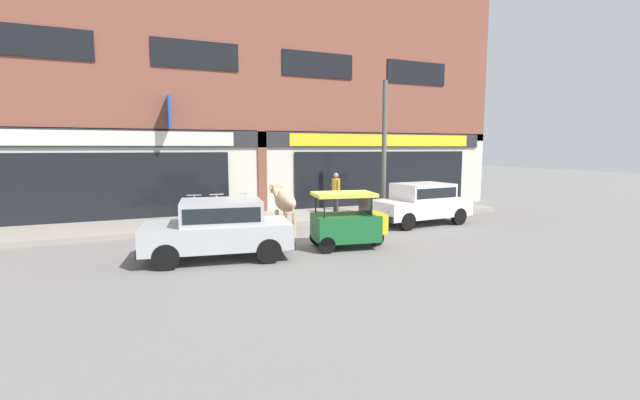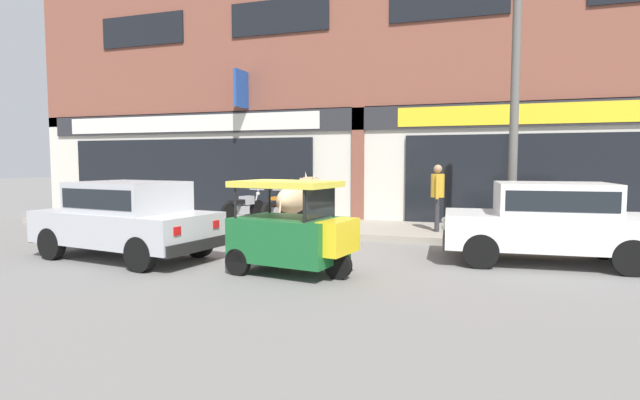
{
  "view_description": "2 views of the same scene",
  "coord_description": "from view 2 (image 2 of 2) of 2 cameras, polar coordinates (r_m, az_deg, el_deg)",
  "views": [
    {
      "loc": [
        -4.63,
        -11.61,
        2.72
      ],
      "look_at": [
        0.76,
        1.0,
        1.04
      ],
      "focal_mm": 24.0,
      "sensor_mm": 36.0,
      "label": 1
    },
    {
      "loc": [
        3.6,
        -8.85,
        1.84
      ],
      "look_at": [
        0.25,
        1.0,
        1.03
      ],
      "focal_mm": 28.0,
      "sensor_mm": 36.0,
      "label": 2
    }
  ],
  "objects": [
    {
      "name": "ground_plane",
      "position": [
        9.73,
        -3.3,
        -6.46
      ],
      "size": [
        90.0,
        90.0,
        0.0
      ],
      "primitive_type": "plane",
      "color": "slate"
    },
    {
      "name": "sidewalk",
      "position": [
        13.16,
        2.74,
        -3.24
      ],
      "size": [
        19.0,
        2.96,
        0.16
      ],
      "primitive_type": "cube",
      "color": "gray",
      "rests_on": "ground"
    },
    {
      "name": "shop_building",
      "position": [
        15.03,
        4.71,
        16.24
      ],
      "size": [
        23.0,
        1.4,
        10.21
      ],
      "color": "brown",
      "rests_on": "ground"
    },
    {
      "name": "cow",
      "position": [
        10.84,
        -2.88,
        0.03
      ],
      "size": [
        0.52,
        2.15,
        1.61
      ],
      "color": "tan",
      "rests_on": "ground"
    },
    {
      "name": "car_0",
      "position": [
        9.81,
        24.66,
        -1.96
      ],
      "size": [
        3.7,
        1.86,
        1.46
      ],
      "color": "black",
      "rests_on": "ground"
    },
    {
      "name": "car_1",
      "position": [
        10.07,
        -21.22,
        -1.7
      ],
      "size": [
        3.77,
        2.1,
        1.46
      ],
      "color": "black",
      "rests_on": "ground"
    },
    {
      "name": "auto_rickshaw",
      "position": [
        8.17,
        -3.11,
        -3.87
      ],
      "size": [
        2.09,
        1.43,
        1.52
      ],
      "color": "black",
      "rests_on": "ground"
    },
    {
      "name": "motorcycle_0",
      "position": [
        14.16,
        -8.71,
        -0.84
      ],
      "size": [
        0.65,
        1.79,
        0.88
      ],
      "color": "black",
      "rests_on": "sidewalk"
    },
    {
      "name": "motorcycle_1",
      "position": [
        13.69,
        -5.26,
        -0.99
      ],
      "size": [
        0.52,
        1.81,
        0.88
      ],
      "color": "black",
      "rests_on": "sidewalk"
    },
    {
      "name": "motorcycle_2",
      "position": [
        13.33,
        -1.11,
        -1.12
      ],
      "size": [
        0.52,
        1.81,
        0.88
      ],
      "color": "black",
      "rests_on": "sidewalk"
    },
    {
      "name": "pedestrian",
      "position": [
        12.26,
        13.28,
        1.08
      ],
      "size": [
        0.32,
        0.5,
        1.6
      ],
      "color": "#2D2D33",
      "rests_on": "sidewalk"
    },
    {
      "name": "utility_pole",
      "position": [
        11.4,
        21.3,
        8.45
      ],
      "size": [
        0.18,
        0.18,
        5.07
      ],
      "primitive_type": "cylinder",
      "color": "#595651",
      "rests_on": "sidewalk"
    }
  ]
}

